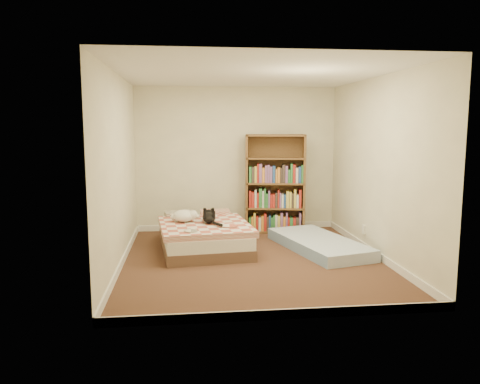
{
  "coord_description": "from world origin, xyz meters",
  "views": [
    {
      "loc": [
        -0.88,
        -6.16,
        1.82
      ],
      "look_at": [
        -0.14,
        0.3,
        0.91
      ],
      "focal_mm": 35.0,
      "sensor_mm": 36.0,
      "label": 1
    }
  ],
  "objects": [
    {
      "name": "bed",
      "position": [
        -0.64,
        0.71,
        0.21
      ],
      "size": [
        1.42,
        1.85,
        0.46
      ],
      "rotation": [
        0.0,
        0.0,
        0.11
      ],
      "color": "brown",
      "rests_on": "room"
    },
    {
      "name": "white_dog",
      "position": [
        -0.92,
        0.72,
        0.5
      ],
      "size": [
        0.44,
        0.46,
        0.18
      ],
      "rotation": [
        0.0,
        0.0,
        0.4
      ],
      "color": "silver",
      "rests_on": "bed"
    },
    {
      "name": "room",
      "position": [
        0.0,
        0.0,
        1.2
      ],
      "size": [
        3.51,
        4.01,
        2.51
      ],
      "color": "#40271B",
      "rests_on": "ground"
    },
    {
      "name": "black_cat",
      "position": [
        -0.56,
        0.67,
        0.49
      ],
      "size": [
        0.24,
        0.72,
        0.17
      ],
      "rotation": [
        0.0,
        0.0,
        -0.02
      ],
      "color": "black",
      "rests_on": "bed"
    },
    {
      "name": "bookshelf",
      "position": [
        0.64,
        1.73,
        0.6
      ],
      "size": [
        1.07,
        0.51,
        1.69
      ],
      "rotation": [
        0.0,
        0.0,
        -0.17
      ],
      "color": "#512B1B",
      "rests_on": "room"
    },
    {
      "name": "floor_mattress",
      "position": [
        1.07,
        0.46,
        0.08
      ],
      "size": [
        1.27,
        1.99,
        0.17
      ],
      "primitive_type": "cube",
      "rotation": [
        0.0,
        0.0,
        0.26
      ],
      "color": "#7C9FCF",
      "rests_on": "room"
    }
  ]
}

